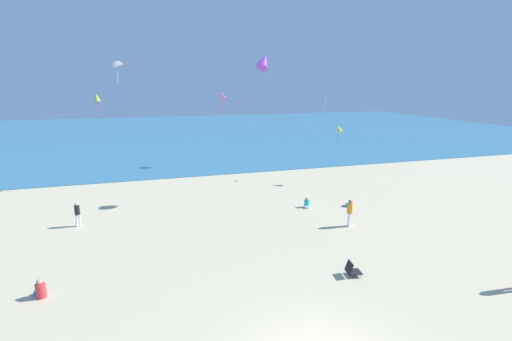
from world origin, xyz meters
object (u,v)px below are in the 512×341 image
cooler_box (349,204)px  person_4 (77,213)px  person_1 (350,211)px  kite_green (324,100)px  person_0 (40,290)px  kite_yellow (339,129)px  kite_pink (222,98)px  kite_purple (264,61)px  kite_white (116,63)px  beach_chair_mid_beach (352,270)px  person_6 (307,204)px  kite_lime (97,98)px

cooler_box → person_4: 16.52m
person_1 → kite_green: (3.57, 10.75, 5.58)m
person_0 → kite_green: kite_green is taller
person_0 → kite_green: 23.73m
person_4 → kite_yellow: size_ratio=1.13×
kite_green → kite_pink: bearing=135.9°
person_0 → kite_purple: (11.88, 9.58, 9.01)m
kite_purple → kite_green: 8.18m
kite_purple → person_1: bearing=-66.2°
person_4 → kite_white: 8.67m
kite_white → kite_purple: (8.88, 4.08, 0.46)m
person_1 → kite_yellow: 10.12m
cooler_box → kite_purple: bearing=142.7°
beach_chair_mid_beach → person_0: size_ratio=0.91×
person_1 → person_4: bearing=30.3°
kite_purple → kite_yellow: bearing=16.2°
person_0 → kite_pink: (11.26, 20.57, 6.24)m
kite_purple → kite_pink: size_ratio=0.99×
beach_chair_mid_beach → kite_pink: kite_pink is taller
person_4 → kite_purple: bearing=76.8°
kite_purple → beach_chair_mid_beach: bearing=-88.9°
beach_chair_mid_beach → person_4: person_4 is taller
beach_chair_mid_beach → person_0: person_0 is taller
cooler_box → kite_green: bearing=77.1°
beach_chair_mid_beach → kite_white: bearing=148.9°
beach_chair_mid_beach → kite_purple: size_ratio=0.40×
person_4 → kite_green: bearing=84.9°
person_6 → kite_yellow: kite_yellow is taller
beach_chair_mid_beach → kite_yellow: kite_yellow is taller
beach_chair_mid_beach → cooler_box: bearing=68.5°
person_6 → kite_lime: (-13.09, 9.23, 6.58)m
cooler_box → kite_pink: 16.82m
cooler_box → person_4: size_ratio=0.41×
cooler_box → person_6: bearing=168.6°
person_6 → kite_green: kite_green is taller
kite_white → kite_green: size_ratio=1.15×
cooler_box → person_0: (-16.63, -5.96, 0.13)m
beach_chair_mid_beach → kite_green: size_ratio=0.71×
kite_white → kite_pink: size_ratio=0.64×
cooler_box → kite_white: kite_white is taller
person_0 → person_4: (0.18, 7.24, 0.53)m
person_1 → kite_white: size_ratio=1.42×
person_4 → kite_white: kite_white is taller
person_1 → cooler_box: bearing=-73.6°
beach_chair_mid_beach → person_1: bearing=68.9°
kite_pink → kite_white: bearing=-118.7°
kite_green → kite_pink: (-7.14, 6.92, 0.03)m
person_4 → kite_green: kite_green is taller
kite_yellow → kite_purple: bearing=-163.8°
person_1 → kite_white: (-11.83, 2.60, 7.92)m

